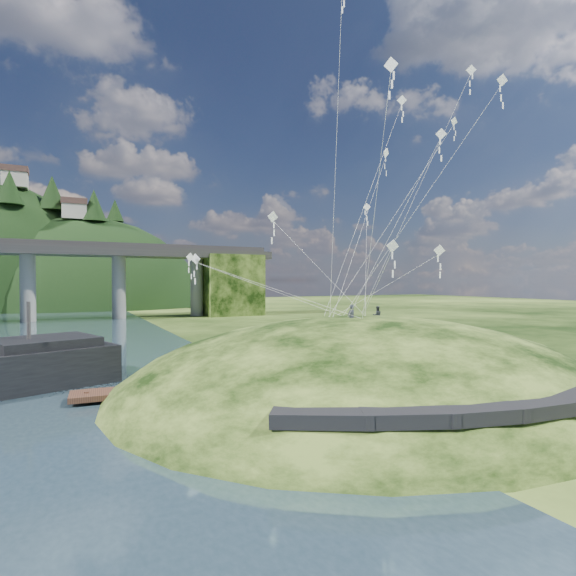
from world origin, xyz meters
name	(u,v)px	position (x,y,z in m)	size (l,w,h in m)	color
ground	(273,411)	(0.00, 0.00, 0.00)	(320.00, 320.00, 0.00)	black
grass_hill	(365,410)	(8.00, 2.00, -1.50)	(36.00, 32.00, 13.00)	black
footpath	(509,399)	(7.46, -9.74, 2.08)	(22.29, 5.84, 0.83)	black
wooden_dock	(185,387)	(-3.63, 6.19, 0.44)	(14.07, 3.26, 1.00)	#3A2117
kite_flyers	(366,305)	(9.19, 3.46, 5.71)	(4.90, 3.06, 1.97)	#292D37
kite_swarm	(373,164)	(10.25, 4.04, 16.39)	(20.59, 17.48, 18.47)	white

